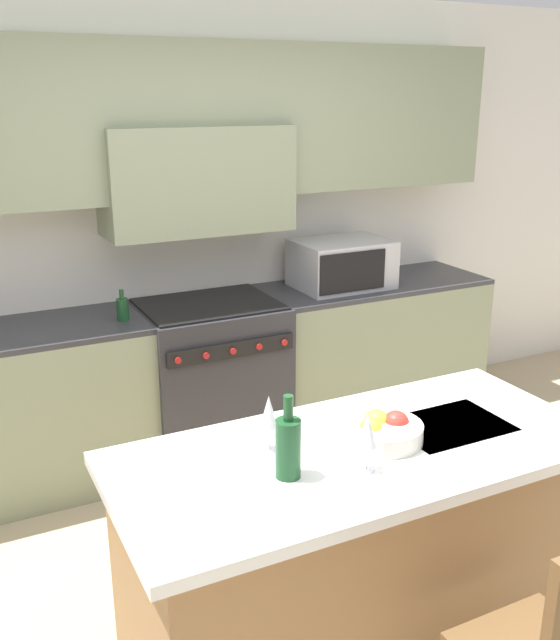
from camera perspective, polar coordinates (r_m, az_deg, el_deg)
The scene contains 11 objects.
ground_plane at distance 3.25m, azimuth 7.10°, elevation -23.35°, with size 10.00×10.00×0.00m, color tan.
back_cabinetry at distance 4.30m, azimuth -7.30°, elevation 10.71°, with size 10.00×0.46×2.70m.
back_counter at distance 4.37m, azimuth -5.64°, elevation -4.64°, with size 3.85×0.62×0.93m.
range_stove at distance 4.35m, azimuth -5.54°, elevation -4.65°, with size 0.81×0.70×0.95m.
microwave at distance 4.56m, azimuth 4.96°, elevation 4.51°, with size 0.59×0.44×0.30m.
kitchen_island at distance 2.86m, azimuth 6.12°, elevation -18.07°, with size 1.80×0.81×0.91m.
wine_bottle at distance 2.37m, azimuth 0.65°, elevation -10.07°, with size 0.09×0.09×0.29m.
wine_glass_near at distance 2.41m, azimuth 6.99°, elevation -8.87°, with size 0.07×0.07×0.21m.
wine_glass_far at distance 2.52m, azimuth -0.90°, elevation -7.48°, with size 0.07×0.07×0.21m.
fruit_bowl at distance 2.66m, azimuth 8.24°, elevation -8.69°, with size 0.29×0.29×0.11m.
oil_bottle_on_counter at distance 3.98m, azimuth -12.49°, elevation 0.89°, with size 0.07×0.07×0.17m.
Camera 1 is at (-1.41, -2.00, 2.13)m, focal length 40.00 mm.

